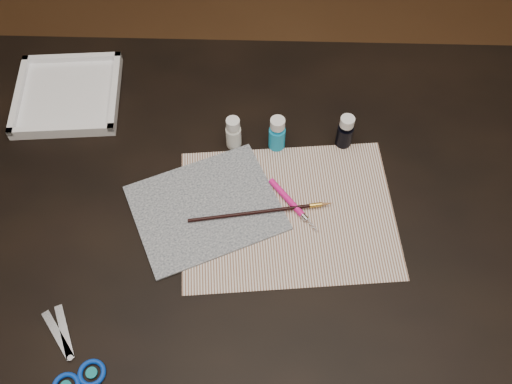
{
  "coord_description": "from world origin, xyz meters",
  "views": [
    {
      "loc": [
        0.02,
        -0.56,
        1.69
      ],
      "look_at": [
        0.0,
        0.0,
        0.8
      ],
      "focal_mm": 40.0,
      "sensor_mm": 36.0,
      "label": 1
    }
  ],
  "objects_px": {
    "paint_bottle_white": "(233,133)",
    "paint_bottle_cyan": "(277,133)",
    "paper": "(288,213)",
    "paint_bottle_navy": "(345,131)",
    "scissors": "(63,352)",
    "canvas": "(206,208)",
    "palette_tray": "(67,94)"
  },
  "relations": [
    {
      "from": "paint_bottle_white",
      "to": "paint_bottle_navy",
      "type": "relative_size",
      "value": 0.96
    },
    {
      "from": "paint_bottle_cyan",
      "to": "palette_tray",
      "type": "height_order",
      "value": "paint_bottle_cyan"
    },
    {
      "from": "paint_bottle_cyan",
      "to": "palette_tray",
      "type": "bearing_deg",
      "value": 165.63
    },
    {
      "from": "palette_tray",
      "to": "canvas",
      "type": "bearing_deg",
      "value": -40.25
    },
    {
      "from": "paper",
      "to": "paint_bottle_navy",
      "type": "bearing_deg",
      "value": 56.31
    },
    {
      "from": "scissors",
      "to": "palette_tray",
      "type": "xyz_separation_m",
      "value": [
        -0.1,
        0.55,
        0.01
      ]
    },
    {
      "from": "paint_bottle_navy",
      "to": "scissors",
      "type": "relative_size",
      "value": 0.44
    },
    {
      "from": "canvas",
      "to": "paint_bottle_navy",
      "type": "xyz_separation_m",
      "value": [
        0.27,
        0.16,
        0.04
      ]
    },
    {
      "from": "canvas",
      "to": "paint_bottle_cyan",
      "type": "xyz_separation_m",
      "value": [
        0.13,
        0.15,
        0.04
      ]
    },
    {
      "from": "paper",
      "to": "canvas",
      "type": "relative_size",
      "value": 1.51
    },
    {
      "from": "paper",
      "to": "paint_bottle_navy",
      "type": "distance_m",
      "value": 0.21
    },
    {
      "from": "paper",
      "to": "scissors",
      "type": "relative_size",
      "value": 2.26
    },
    {
      "from": "paint_bottle_white",
      "to": "paint_bottle_navy",
      "type": "bearing_deg",
      "value": 2.12
    },
    {
      "from": "paper",
      "to": "paint_bottle_navy",
      "type": "relative_size",
      "value": 5.09
    },
    {
      "from": "paint_bottle_white",
      "to": "paint_bottle_cyan",
      "type": "relative_size",
      "value": 0.93
    },
    {
      "from": "canvas",
      "to": "scissors",
      "type": "relative_size",
      "value": 1.49
    },
    {
      "from": "paper",
      "to": "canvas",
      "type": "height_order",
      "value": "canvas"
    },
    {
      "from": "canvas",
      "to": "palette_tray",
      "type": "bearing_deg",
      "value": 139.75
    },
    {
      "from": "paint_bottle_white",
      "to": "palette_tray",
      "type": "relative_size",
      "value": 0.35
    },
    {
      "from": "paint_bottle_cyan",
      "to": "paper",
      "type": "bearing_deg",
      "value": -81.79
    },
    {
      "from": "paint_bottle_white",
      "to": "paint_bottle_cyan",
      "type": "xyz_separation_m",
      "value": [
        0.09,
        -0.0,
        0.0
      ]
    },
    {
      "from": "paint_bottle_cyan",
      "to": "palette_tray",
      "type": "xyz_separation_m",
      "value": [
        -0.45,
        0.12,
        -0.03
      ]
    },
    {
      "from": "paper",
      "to": "paint_bottle_cyan",
      "type": "distance_m",
      "value": 0.17
    },
    {
      "from": "paint_bottle_navy",
      "to": "palette_tray",
      "type": "xyz_separation_m",
      "value": [
        -0.59,
        0.11,
        -0.03
      ]
    },
    {
      "from": "paint_bottle_white",
      "to": "scissors",
      "type": "height_order",
      "value": "paint_bottle_white"
    },
    {
      "from": "paper",
      "to": "canvas",
      "type": "xyz_separation_m",
      "value": [
        -0.16,
        0.01,
        0.0
      ]
    },
    {
      "from": "scissors",
      "to": "paint_bottle_navy",
      "type": "bearing_deg",
      "value": -85.18
    },
    {
      "from": "canvas",
      "to": "scissors",
      "type": "distance_m",
      "value": 0.35
    },
    {
      "from": "paper",
      "to": "paint_bottle_navy",
      "type": "height_order",
      "value": "paint_bottle_navy"
    },
    {
      "from": "palette_tray",
      "to": "scissors",
      "type": "bearing_deg",
      "value": -79.32
    },
    {
      "from": "paint_bottle_cyan",
      "to": "paint_bottle_navy",
      "type": "bearing_deg",
      "value": 4.21
    },
    {
      "from": "palette_tray",
      "to": "paper",
      "type": "bearing_deg",
      "value": -30.14
    }
  ]
}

